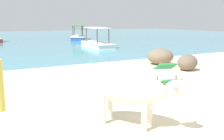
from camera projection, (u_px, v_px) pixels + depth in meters
sand_beach at (218, 129)px, 4.41m from camera, size 18.00×14.00×0.04m
water_surface at (13, 40)px, 23.36m from camera, size 60.00×36.00×0.03m
cow at (129, 89)px, 4.39m from camera, size 1.29×1.60×0.97m
deck_chair_near at (168, 74)px, 6.79m from camera, size 0.74×0.89×0.68m
shore_rock_large at (187, 62)px, 9.28m from camera, size 0.86×0.78×0.57m
shore_rock_medium at (160, 56)px, 10.53m from camera, size 1.43×1.42×0.65m
boat_white at (97, 43)px, 17.17m from camera, size 1.50×3.77×1.29m
boat_blue at (78, 36)px, 23.85m from camera, size 2.54×3.83×1.29m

